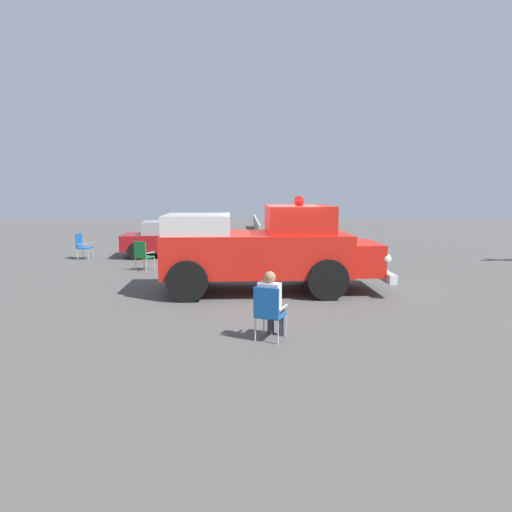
% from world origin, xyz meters
% --- Properties ---
extents(ground_plane, '(60.00, 60.00, 0.00)m').
position_xyz_m(ground_plane, '(0.00, 0.00, 0.00)').
color(ground_plane, '#514F4C').
extents(vintage_fire_truck, '(2.39, 5.98, 2.59)m').
position_xyz_m(vintage_fire_truck, '(0.03, -0.28, 1.20)').
color(vintage_fire_truck, black).
rests_on(vintage_fire_truck, ground).
extents(classic_hot_rod, '(2.22, 4.50, 1.46)m').
position_xyz_m(classic_hot_rod, '(-6.66, -3.66, 0.75)').
color(classic_hot_rod, black).
rests_on(classic_hot_rod, ground).
extents(lawn_chair_near_truck, '(0.65, 0.65, 1.02)m').
position_xyz_m(lawn_chair_near_truck, '(4.04, -0.41, 0.59)').
color(lawn_chair_near_truck, '#B7BABF').
rests_on(lawn_chair_near_truck, ground).
extents(lawn_chair_by_car, '(0.57, 0.56, 1.02)m').
position_xyz_m(lawn_chair_by_car, '(-5.93, -7.27, 0.59)').
color(lawn_chair_by_car, '#B7BABF').
rests_on(lawn_chair_by_car, ground).
extents(lawn_chair_spare, '(0.66, 0.66, 1.02)m').
position_xyz_m(lawn_chair_spare, '(-3.27, -4.29, 0.59)').
color(lawn_chair_spare, '#B7BABF').
rests_on(lawn_chair_spare, ground).
extents(spectator_seated, '(0.64, 0.56, 1.29)m').
position_xyz_m(spectator_seated, '(3.92, -0.36, 0.70)').
color(spectator_seated, '#383842').
rests_on(spectator_seated, ground).
extents(spectator_standing, '(0.65, 0.34, 1.68)m').
position_xyz_m(spectator_standing, '(-3.65, -2.75, 0.96)').
color(spectator_standing, '#2D334C').
rests_on(spectator_standing, ground).
extents(traffic_cone, '(0.40, 0.40, 0.64)m').
position_xyz_m(traffic_cone, '(-3.19, 2.32, 0.31)').
color(traffic_cone, orange).
rests_on(traffic_cone, ground).
extents(background_fence, '(10.40, 0.12, 0.90)m').
position_xyz_m(background_fence, '(-16.55, 0.06, 0.45)').
color(background_fence, '#A8A393').
rests_on(background_fence, ground).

